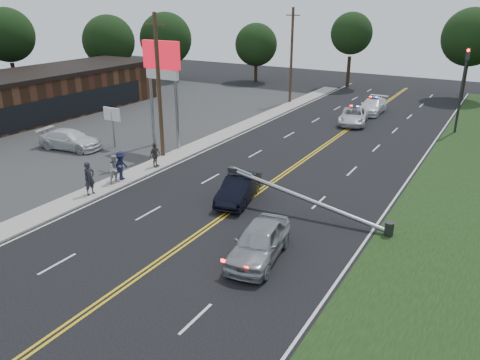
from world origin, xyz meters
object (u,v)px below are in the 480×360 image
Objects in this scene: crashed_sedan at (239,189)px; emergency_b at (373,106)px; emergency_a at (354,116)px; pylon_sign at (162,69)px; bystander_d at (155,155)px; small_sign at (112,118)px; traffic_signal at (463,84)px; fallen_streetlight at (314,202)px; utility_pole_mid at (159,87)px; utility_pole_far at (291,56)px; bystander_c at (121,166)px; parked_car at (70,140)px; bystander_b at (115,169)px; bystander_a at (89,178)px; waiting_sedan at (259,242)px.

emergency_b reaches higher than crashed_sedan.
emergency_a is (0.13, 20.60, -0.02)m from crashed_sedan.
pylon_sign is 1.82× the size of crashed_sedan.
pylon_sign is 7.02m from bystander_d.
emergency_a is (13.76, 16.55, -1.63)m from small_sign.
bystander_d reaches higher than emergency_a.
emergency_a is (-8.54, -1.45, -3.50)m from traffic_signal.
fallen_streetlight is 14.58m from utility_pole_mid.
traffic_signal is 17.97m from utility_pole_far.
fallen_streetlight is at bearing -89.02° from emergency_a.
small_sign reaches higher than fallen_streetlight.
bystander_c is at bearing -79.73° from utility_pole_mid.
crashed_sedan is at bearing -24.68° from utility_pole_mid.
pylon_sign is at bearing 1.61° from bystander_c.
parked_car is 9.13m from bystander_b.
emergency_a is at bearing -25.10° from bystander_d.
bystander_a is 5.64m from bystander_d.
utility_pole_far is at bearing 77.69° from small_sign.
utility_pole_far is at bearing 177.17° from emergency_b.
small_sign reaches higher than bystander_c.
utility_pole_far is at bearing 167.11° from traffic_signal.
traffic_signal reaches higher than small_sign.
crashed_sedan is 2.38× the size of bystander_c.
emergency_b is at bearing -14.40° from bystander_a.
bystander_b is (-16.50, -23.75, -3.19)m from traffic_signal.
waiting_sedan is (-4.65, -27.08, -3.40)m from traffic_signal.
utility_pole_far is at bearing 96.42° from crashed_sedan.
parked_car is (-20.74, 1.92, -0.18)m from fallen_streetlight.
waiting_sedan is at bearing -84.08° from emergency_b.
bystander_c is (-12.45, -1.17, 0.13)m from fallen_streetlight.
waiting_sedan is 2.38× the size of bystander_a.
traffic_signal is 1.39× the size of parked_car.
traffic_signal is at bearing 56.23° from crashed_sedan.
small_sign is 14.30m from crashed_sedan.
bystander_c is (5.74, -5.17, -1.29)m from small_sign.
pylon_sign is at bearing 29.74° from small_sign.
waiting_sedan reaches higher than emergency_a.
utility_pole_far is (4.80, 22.00, 2.75)m from small_sign.
waiting_sedan is at bearing -123.01° from bystander_d.
bystander_b reaches higher than crashed_sedan.
utility_pole_far reaches higher than waiting_sedan.
fallen_streetlight is 12.51m from bystander_b.
traffic_signal is (18.80, 16.00, -1.79)m from pylon_sign.
small_sign is at bearing -123.73° from emergency_b.
utility_pole_mid reaches higher than bystander_c.
small_sign is 1.82× the size of bystander_d.
small_sign is at bearing 143.70° from waiting_sedan.
crashed_sedan is at bearing -16.57° from small_sign.
utility_pole_far is 27.48m from bystander_c.
emergency_a is at bearing -170.39° from traffic_signal.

